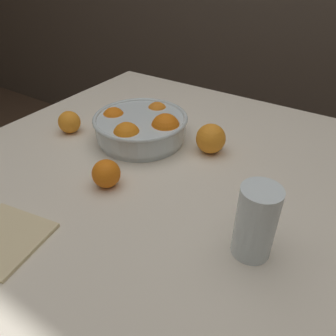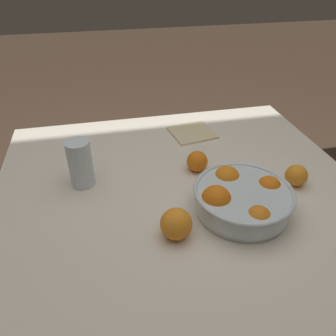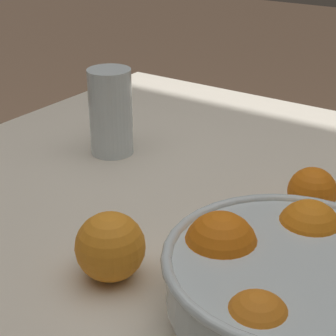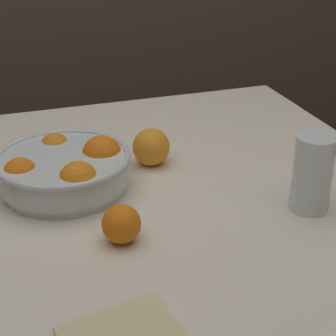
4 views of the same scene
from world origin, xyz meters
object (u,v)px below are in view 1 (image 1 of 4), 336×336
at_px(juice_glass, 255,225).
at_px(orange_loose_aside, 211,139).
at_px(orange_loose_near_bowl, 106,174).
at_px(orange_loose_front, 69,122).
at_px(fruit_bowl, 141,127).

xyz_separation_m(juice_glass, orange_loose_aside, (-0.23, 0.28, -0.03)).
bearing_deg(orange_loose_near_bowl, orange_loose_aside, 63.40).
bearing_deg(orange_loose_front, fruit_bowl, 20.07).
height_order(fruit_bowl, orange_loose_front, fruit_bowl).
bearing_deg(fruit_bowl, orange_loose_front, -159.93).
relative_size(fruit_bowl, orange_loose_near_bowl, 3.97).
bearing_deg(orange_loose_aside, orange_loose_near_bowl, -116.60).
bearing_deg(orange_loose_aside, fruit_bowl, -164.52).
relative_size(juice_glass, orange_loose_aside, 1.82).
bearing_deg(fruit_bowl, juice_glass, -27.78).
relative_size(fruit_bowl, orange_loose_front, 4.05).
bearing_deg(juice_glass, orange_loose_aside, 129.39).
bearing_deg(juice_glass, orange_loose_front, 167.19).
bearing_deg(orange_loose_aside, orange_loose_front, -162.09).
bearing_deg(juice_glass, fruit_bowl, 152.22).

